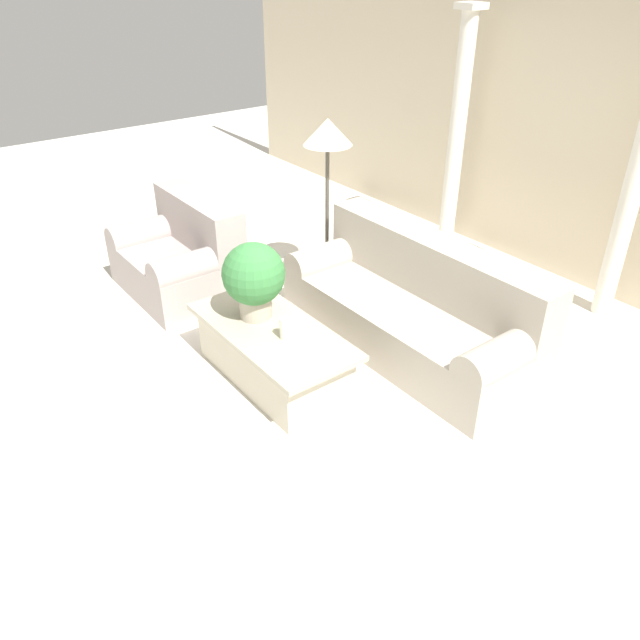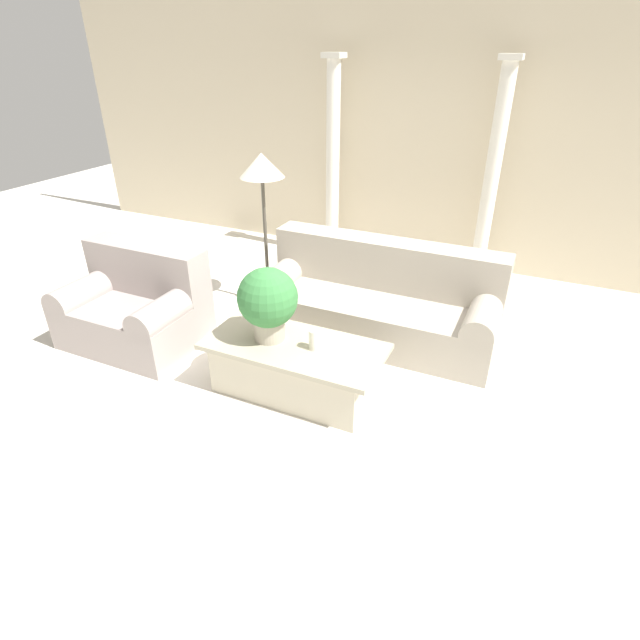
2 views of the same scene
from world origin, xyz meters
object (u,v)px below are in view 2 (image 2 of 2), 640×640
sofa_long (378,301)px  floor_lamp (262,175)px  coffee_table (295,367)px  loveseat (136,306)px  potted_plant (268,300)px

sofa_long → floor_lamp: 1.65m
sofa_long → floor_lamp: floor_lamp is taller
floor_lamp → coffee_table: bearing=-52.4°
loveseat → floor_lamp: floor_lamp is taller
coffee_table → potted_plant: potted_plant is taller
sofa_long → floor_lamp: bearing=175.3°
sofa_long → loveseat: bearing=-152.4°
sofa_long → potted_plant: (-0.51, -1.16, 0.43)m
sofa_long → loveseat: 2.27m
sofa_long → loveseat: size_ratio=1.82×
loveseat → floor_lamp: bearing=57.4°
loveseat → potted_plant: potted_plant is taller
sofa_long → loveseat: (-2.01, -1.05, 0.01)m
potted_plant → floor_lamp: bearing=120.9°
coffee_table → floor_lamp: bearing=127.6°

